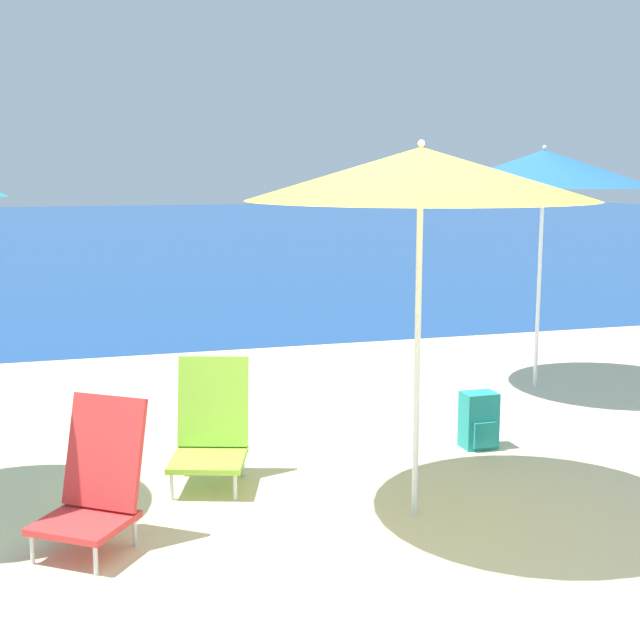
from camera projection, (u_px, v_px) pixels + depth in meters
The scene contains 7 objects.
ground_plane at pixel (416, 543), 4.91m from camera, with size 60.00×60.00×0.00m, color beige.
sea_water at pixel (110, 231), 28.96m from camera, with size 60.00×40.00×0.01m.
beach_umbrella_blue at pixel (544, 168), 8.06m from camera, with size 1.93×1.93×2.24m.
beach_umbrella_yellow at pixel (421, 174), 4.98m from camera, with size 1.99×1.99×2.20m.
beach_chair_lime at pixel (211, 428), 5.83m from camera, with size 0.63×0.71×0.81m.
beach_chair_red at pixel (96, 482), 4.82m from camera, with size 0.69×0.70×0.81m.
backpack_teal at pixel (479, 421), 6.55m from camera, with size 0.25×0.22×0.42m.
Camera 1 is at (-1.85, -4.28, 2.04)m, focal length 50.00 mm.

